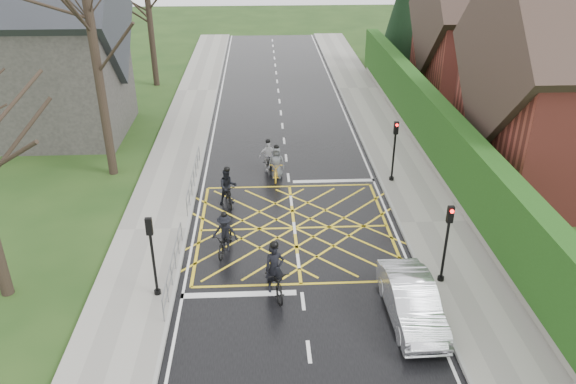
{
  "coord_description": "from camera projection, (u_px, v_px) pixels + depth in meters",
  "views": [
    {
      "loc": [
        -1.31,
        -20.67,
        12.36
      ],
      "look_at": [
        -0.23,
        0.88,
        1.3
      ],
      "focal_mm": 35.0,
      "sensor_mm": 36.0,
      "label": 1
    }
  ],
  "objects": [
    {
      "name": "church",
      "position": [
        45.0,
        52.0,
        31.88
      ],
      "size": [
        8.8,
        7.8,
        11.0
      ],
      "color": "#2D2B28",
      "rests_on": "ground"
    },
    {
      "name": "road",
      "position": [
        294.0,
        228.0,
        24.06
      ],
      "size": [
        9.0,
        80.0,
        0.01
      ],
      "primitive_type": "cube",
      "color": "black",
      "rests_on": "ground"
    },
    {
      "name": "cyclist_rear",
      "position": [
        275.0,
        276.0,
        19.82
      ],
      "size": [
        1.23,
        2.25,
        2.08
      ],
      "rotation": [
        0.0,
        0.0,
        0.24
      ],
      "color": "black",
      "rests_on": "ground"
    },
    {
      "name": "cyclist_back",
      "position": [
        228.0,
        190.0,
        25.69
      ],
      "size": [
        0.96,
        1.95,
        1.88
      ],
      "rotation": [
        0.0,
        0.0,
        0.22
      ],
      "color": "black",
      "rests_on": "ground"
    },
    {
      "name": "sidewalk_right",
      "position": [
        432.0,
        223.0,
        24.3
      ],
      "size": [
        3.0,
        80.0,
        0.15
      ],
      "primitive_type": "cube",
      "color": "gray",
      "rests_on": "ground"
    },
    {
      "name": "traffic_light_sw",
      "position": [
        153.0,
        258.0,
        19.08
      ],
      "size": [
        0.24,
        0.31,
        3.21
      ],
      "color": "black",
      "rests_on": "ground"
    },
    {
      "name": "hedge",
      "position": [
        438.0,
        129.0,
        28.78
      ],
      "size": [
        0.9,
        38.0,
        2.8
      ],
      "primitive_type": "cube",
      "color": "#1A3D10",
      "rests_on": "stone_wall"
    },
    {
      "name": "cyclist_mid",
      "position": [
        225.0,
        237.0,
        22.21
      ],
      "size": [
        1.14,
        1.89,
        1.75
      ],
      "rotation": [
        0.0,
        0.0,
        -0.22
      ],
      "color": "black",
      "rests_on": "ground"
    },
    {
      "name": "conifer",
      "position": [
        408.0,
        7.0,
        45.37
      ],
      "size": [
        4.6,
        4.6,
        10.0
      ],
      "color": "black",
      "rests_on": "ground"
    },
    {
      "name": "car",
      "position": [
        412.0,
        301.0,
        18.51
      ],
      "size": [
        1.58,
        4.28,
        1.4
      ],
      "primitive_type": "imported",
      "rotation": [
        0.0,
        0.0,
        0.02
      ],
      "color": "silver",
      "rests_on": "ground"
    },
    {
      "name": "traffic_light_se",
      "position": [
        446.0,
        245.0,
        19.8
      ],
      "size": [
        0.24,
        0.31,
        3.21
      ],
      "rotation": [
        0.0,
        0.0,
        3.14
      ],
      "color": "black",
      "rests_on": "ground"
    },
    {
      "name": "railing_north",
      "position": [
        193.0,
        174.0,
        27.05
      ],
      "size": [
        0.05,
        6.04,
        1.03
      ],
      "color": "slate",
      "rests_on": "ground"
    },
    {
      "name": "sidewalk_left",
      "position": [
        153.0,
        230.0,
        23.76
      ],
      "size": [
        3.0,
        80.0,
        0.15
      ],
      "primitive_type": "cube",
      "color": "gray",
      "rests_on": "ground"
    },
    {
      "name": "railing_south",
      "position": [
        173.0,
        262.0,
        20.39
      ],
      "size": [
        0.05,
        5.04,
        1.03
      ],
      "color": "slate",
      "rests_on": "ground"
    },
    {
      "name": "house_far",
      "position": [
        492.0,
        35.0,
        38.73
      ],
      "size": [
        9.8,
        8.8,
        10.3
      ],
      "color": "maroon",
      "rests_on": "ground"
    },
    {
      "name": "ground",
      "position": [
        294.0,
        228.0,
        24.06
      ],
      "size": [
        120.0,
        120.0,
        0.0
      ],
      "primitive_type": "plane",
      "color": "#193311",
      "rests_on": "ground"
    },
    {
      "name": "cyclist_lead",
      "position": [
        277.0,
        167.0,
        28.22
      ],
      "size": [
        0.84,
        1.89,
        1.8
      ],
      "rotation": [
        0.0,
        0.0,
        -0.08
      ],
      "color": "gold",
      "rests_on": "ground"
    },
    {
      "name": "tree_near",
      "position": [
        89.0,
        15.0,
        25.39
      ],
      "size": [
        9.24,
        9.24,
        11.44
      ],
      "color": "black",
      "rests_on": "ground"
    },
    {
      "name": "cyclist_front",
      "position": [
        268.0,
        160.0,
        28.93
      ],
      "size": [
        1.01,
        1.83,
        1.77
      ],
      "rotation": [
        0.0,
        0.0,
        0.18
      ],
      "color": "black",
      "rests_on": "ground"
    },
    {
      "name": "stone_wall",
      "position": [
        434.0,
        160.0,
        29.58
      ],
      "size": [
        0.5,
        38.0,
        0.7
      ],
      "primitive_type": "cube",
      "color": "slate",
      "rests_on": "ground"
    },
    {
      "name": "traffic_light_ne",
      "position": [
        394.0,
        152.0,
        27.26
      ],
      "size": [
        0.24,
        0.31,
        3.21
      ],
      "rotation": [
        0.0,
        0.0,
        3.14
      ],
      "color": "black",
      "rests_on": "ground"
    }
  ]
}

